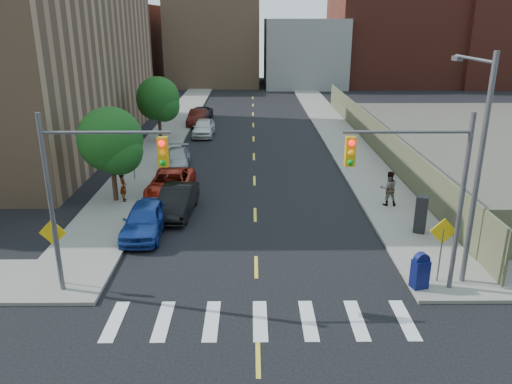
{
  "coord_description": "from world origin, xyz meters",
  "views": [
    {
      "loc": [
        -0.19,
        -11.04,
        10.04
      ],
      "look_at": [
        0.03,
        12.0,
        2.0
      ],
      "focal_mm": 35.0,
      "sensor_mm": 36.0,
      "label": 1
    }
  ],
  "objects_px": {
    "parked_car_red": "(171,184)",
    "parked_car_white": "(204,128)",
    "payphone": "(421,215)",
    "pedestrian_east": "(389,188)",
    "mailbox": "(420,271)",
    "parked_car_maroon": "(198,117)",
    "pedestrian_west": "(123,187)",
    "parked_car_grey": "(201,114)",
    "parked_car_blue": "(145,219)",
    "parked_car_silver": "(177,159)",
    "parked_car_black": "(177,201)"
  },
  "relations": [
    {
      "from": "parked_car_blue",
      "to": "parked_car_white",
      "type": "distance_m",
      "value": 21.72
    },
    {
      "from": "parked_car_maroon",
      "to": "pedestrian_east",
      "type": "xyz_separation_m",
      "value": [
        12.93,
        -23.04,
        0.38
      ]
    },
    {
      "from": "parked_car_blue",
      "to": "parked_car_white",
      "type": "bearing_deg",
      "value": 88.21
    },
    {
      "from": "parked_car_white",
      "to": "parked_car_black",
      "type": "bearing_deg",
      "value": -87.64
    },
    {
      "from": "pedestrian_east",
      "to": "payphone",
      "type": "bearing_deg",
      "value": 101.42
    },
    {
      "from": "parked_car_grey",
      "to": "mailbox",
      "type": "xyz_separation_m",
      "value": [
        11.8,
        -34.84,
        0.22
      ]
    },
    {
      "from": "parked_car_blue",
      "to": "parked_car_black",
      "type": "bearing_deg",
      "value": 66.64
    },
    {
      "from": "parked_car_black",
      "to": "parked_car_grey",
      "type": "xyz_separation_m",
      "value": [
        -1.3,
        26.69,
        -0.13
      ]
    },
    {
      "from": "parked_car_maroon",
      "to": "pedestrian_west",
      "type": "xyz_separation_m",
      "value": [
        -1.98,
        -22.23,
        0.22
      ]
    },
    {
      "from": "parked_car_black",
      "to": "parked_car_white",
      "type": "relative_size",
      "value": 1.04
    },
    {
      "from": "pedestrian_west",
      "to": "pedestrian_east",
      "type": "xyz_separation_m",
      "value": [
        14.91,
        -0.81,
        0.15
      ]
    },
    {
      "from": "parked_car_black",
      "to": "parked_car_red",
      "type": "distance_m",
      "value": 3.16
    },
    {
      "from": "mailbox",
      "to": "pedestrian_west",
      "type": "height_order",
      "value": "pedestrian_west"
    },
    {
      "from": "mailbox",
      "to": "pedestrian_west",
      "type": "xyz_separation_m",
      "value": [
        -13.78,
        9.86,
        0.11
      ]
    },
    {
      "from": "parked_car_black",
      "to": "pedestrian_west",
      "type": "bearing_deg",
      "value": 156.83
    },
    {
      "from": "parked_car_white",
      "to": "payphone",
      "type": "xyz_separation_m",
      "value": [
        12.48,
        -21.92,
        0.31
      ]
    },
    {
      "from": "mailbox",
      "to": "parked_car_silver",
      "type": "bearing_deg",
      "value": 108.7
    },
    {
      "from": "parked_car_red",
      "to": "parked_car_white",
      "type": "height_order",
      "value": "parked_car_white"
    },
    {
      "from": "parked_car_black",
      "to": "parked_car_silver",
      "type": "relative_size",
      "value": 1.06
    },
    {
      "from": "parked_car_white",
      "to": "payphone",
      "type": "distance_m",
      "value": 25.23
    },
    {
      "from": "pedestrian_east",
      "to": "parked_car_silver",
      "type": "bearing_deg",
      "value": -29.3
    },
    {
      "from": "parked_car_maroon",
      "to": "parked_car_grey",
      "type": "height_order",
      "value": "parked_car_maroon"
    },
    {
      "from": "mailbox",
      "to": "payphone",
      "type": "distance_m",
      "value": 5.54
    },
    {
      "from": "parked_car_black",
      "to": "pedestrian_east",
      "type": "relative_size",
      "value": 2.39
    },
    {
      "from": "parked_car_black",
      "to": "parked_car_maroon",
      "type": "xyz_separation_m",
      "value": [
        -1.3,
        23.94,
        -0.02
      ]
    },
    {
      "from": "parked_car_grey",
      "to": "payphone",
      "type": "bearing_deg",
      "value": -61.8
    },
    {
      "from": "parked_car_white",
      "to": "parked_car_grey",
      "type": "xyz_separation_m",
      "value": [
        -1.02,
        7.66,
        -0.13
      ]
    },
    {
      "from": "parked_car_maroon",
      "to": "pedestrian_east",
      "type": "distance_m",
      "value": 26.42
    },
    {
      "from": "parked_car_blue",
      "to": "pedestrian_west",
      "type": "xyz_separation_m",
      "value": [
        -2.1,
        4.37,
        0.19
      ]
    },
    {
      "from": "parked_car_silver",
      "to": "parked_car_grey",
      "type": "bearing_deg",
      "value": 86.36
    },
    {
      "from": "parked_car_blue",
      "to": "pedestrian_east",
      "type": "height_order",
      "value": "pedestrian_east"
    },
    {
      "from": "pedestrian_west",
      "to": "parked_car_blue",
      "type": "bearing_deg",
      "value": -169.37
    },
    {
      "from": "parked_car_silver",
      "to": "parked_car_white",
      "type": "xyz_separation_m",
      "value": [
        1.02,
        10.02,
        0.13
      ]
    },
    {
      "from": "parked_car_white",
      "to": "payphone",
      "type": "bearing_deg",
      "value": -58.82
    },
    {
      "from": "parked_car_black",
      "to": "parked_car_white",
      "type": "xyz_separation_m",
      "value": [
        -0.28,
        19.03,
        -0.0
      ]
    },
    {
      "from": "parked_car_grey",
      "to": "mailbox",
      "type": "height_order",
      "value": "mailbox"
    },
    {
      "from": "parked_car_red",
      "to": "mailbox",
      "type": "distance_m",
      "value": 15.92
    },
    {
      "from": "parked_car_black",
      "to": "parked_car_white",
      "type": "height_order",
      "value": "parked_car_black"
    },
    {
      "from": "parked_car_red",
      "to": "pedestrian_east",
      "type": "relative_size",
      "value": 2.71
    },
    {
      "from": "pedestrian_west",
      "to": "pedestrian_east",
      "type": "distance_m",
      "value": 14.93
    },
    {
      "from": "pedestrian_east",
      "to": "parked_car_red",
      "type": "bearing_deg",
      "value": -7.03
    },
    {
      "from": "parked_car_red",
      "to": "payphone",
      "type": "xyz_separation_m",
      "value": [
        13.01,
        -5.94,
        0.34
      ]
    },
    {
      "from": "parked_car_silver",
      "to": "parked_car_maroon",
      "type": "relative_size",
      "value": 0.96
    },
    {
      "from": "parked_car_red",
      "to": "parked_car_maroon",
      "type": "relative_size",
      "value": 1.16
    },
    {
      "from": "parked_car_white",
      "to": "parked_car_silver",
      "type": "bearing_deg",
      "value": -94.28
    },
    {
      "from": "parked_car_maroon",
      "to": "pedestrian_west",
      "type": "relative_size",
      "value": 2.78
    },
    {
      "from": "parked_car_silver",
      "to": "parked_car_maroon",
      "type": "distance_m",
      "value": 14.93
    },
    {
      "from": "pedestrian_east",
      "to": "mailbox",
      "type": "bearing_deg",
      "value": 85.69
    },
    {
      "from": "parked_car_black",
      "to": "parked_car_grey",
      "type": "distance_m",
      "value": 26.72
    },
    {
      "from": "parked_car_blue",
      "to": "pedestrian_east",
      "type": "relative_size",
      "value": 2.36
    }
  ]
}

